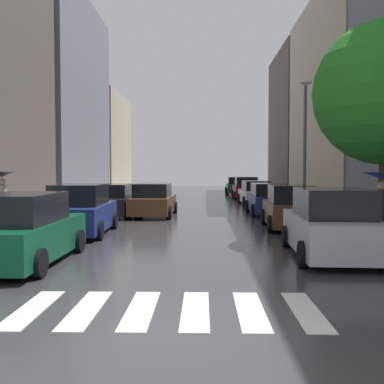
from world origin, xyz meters
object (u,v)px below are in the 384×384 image
(parked_car_left_nearest, at_px, (24,231))
(pedestrian_foreground, at_px, (381,191))
(parked_car_right_fourth, at_px, (255,193))
(pedestrian_near_tree, at_px, (2,187))
(parked_car_right_nearest, at_px, (331,225))
(parked_car_left_second, at_px, (81,211))
(lamp_post_right, at_px, (305,136))
(parked_car_right_second, at_px, (290,208))
(parked_car_right_fifth, at_px, (246,188))
(parked_car_right_third, at_px, (269,200))
(parked_car_left_third, at_px, (114,201))
(car_midroad, at_px, (153,201))
(parked_car_right_sixth, at_px, (237,186))

(parked_car_left_nearest, relative_size, pedestrian_foreground, 2.25)
(parked_car_right_fourth, distance_m, pedestrian_near_tree, 16.95)
(parked_car_right_fourth, relative_size, pedestrian_foreground, 2.22)
(parked_car_right_nearest, height_order, pedestrian_foreground, pedestrian_foreground)
(parked_car_left_second, height_order, lamp_post_right, lamp_post_right)
(parked_car_right_second, distance_m, parked_car_right_fifth, 19.12)
(parked_car_left_nearest, height_order, pedestrian_foreground, pedestrian_foreground)
(parked_car_right_third, height_order, pedestrian_near_tree, pedestrian_near_tree)
(parked_car_left_nearest, bearing_deg, parked_car_left_second, 0.19)
(parked_car_left_nearest, bearing_deg, parked_car_right_fourth, -21.41)
(parked_car_left_nearest, distance_m, parked_car_left_third, 11.93)
(parked_car_right_fifth, bearing_deg, parked_car_right_nearest, 179.96)
(parked_car_right_second, bearing_deg, parked_car_left_second, 105.16)
(parked_car_right_second, xyz_separation_m, car_midroad, (-5.87, 4.68, -0.03))
(parked_car_left_third, height_order, parked_car_right_second, parked_car_right_second)
(parked_car_right_sixth, bearing_deg, lamp_post_right, -174.38)
(parked_car_right_third, distance_m, parked_car_right_fifth, 13.39)
(parked_car_left_second, bearing_deg, pedestrian_foreground, -109.50)
(parked_car_left_second, xyz_separation_m, parked_car_right_nearest, (7.72, -4.18, 0.01))
(parked_car_right_fourth, bearing_deg, lamp_post_right, -170.17)
(parked_car_right_third, bearing_deg, parked_car_left_third, 95.93)
(parked_car_right_second, bearing_deg, parked_car_right_fourth, 1.94)
(parked_car_right_sixth, bearing_deg, parked_car_left_second, 165.09)
(parked_car_right_fourth, bearing_deg, parked_car_right_fifth, -1.72)
(parked_car_left_nearest, bearing_deg, parked_car_right_nearest, -81.50)
(parked_car_right_third, height_order, car_midroad, car_midroad)
(pedestrian_foreground, distance_m, pedestrian_near_tree, 13.63)
(parked_car_left_nearest, height_order, lamp_post_right, lamp_post_right)
(parked_car_right_fifth, relative_size, parked_car_right_sixth, 1.08)
(parked_car_right_second, height_order, parked_car_right_fourth, parked_car_right_second)
(parked_car_right_nearest, relative_size, lamp_post_right, 0.71)
(parked_car_right_fifth, height_order, parked_car_right_sixth, parked_car_right_fifth)
(parked_car_right_third, relative_size, car_midroad, 0.92)
(car_midroad, bearing_deg, pedestrian_foreground, -139.89)
(car_midroad, distance_m, lamp_post_right, 8.08)
(parked_car_left_third, bearing_deg, parked_car_right_fifth, -28.99)
(parked_car_right_second, bearing_deg, pedestrian_foreground, -159.03)
(parked_car_left_third, distance_m, parked_car_right_fifth, 16.27)
(parked_car_right_second, bearing_deg, parked_car_right_fifth, 2.02)
(parked_car_right_second, height_order, parked_car_right_third, parked_car_right_second)
(parked_car_right_fifth, xyz_separation_m, parked_car_right_sixth, (-0.26, 6.24, -0.05))
(parked_car_right_third, xyz_separation_m, car_midroad, (-5.84, -1.04, 0.01))
(parked_car_right_fourth, height_order, car_midroad, car_midroad)
(parked_car_right_third, xyz_separation_m, lamp_post_right, (1.60, -0.91, 3.18))
(parked_car_right_second, distance_m, car_midroad, 7.51)
(parked_car_right_second, distance_m, pedestrian_near_tree, 11.23)
(parked_car_left_third, bearing_deg, parked_car_right_sixth, -20.49)
(parked_car_left_third, distance_m, parked_car_right_second, 9.21)
(pedestrian_foreground, bearing_deg, parked_car_right_second, 19.57)
(parked_car_right_second, distance_m, parked_car_right_fourth, 12.32)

